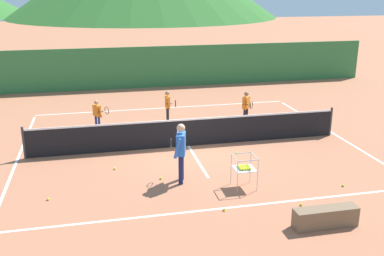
{
  "coord_description": "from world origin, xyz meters",
  "views": [
    {
      "loc": [
        -3.0,
        -14.03,
        5.25
      ],
      "look_at": [
        -0.1,
        -1.03,
        0.98
      ],
      "focal_mm": 41.67,
      "sensor_mm": 36.0,
      "label": 1
    }
  ],
  "objects_px": {
    "student_2": "(246,105)",
    "tennis_ball_1": "(236,153)",
    "tennis_ball_3": "(224,210)",
    "courtside_bench": "(325,217)",
    "tennis_ball_5": "(301,204)",
    "tennis_ball_6": "(115,169)",
    "ball_cart": "(244,168)",
    "tennis_ball_4": "(48,199)",
    "tennis_ball_0": "(161,178)",
    "student_0": "(97,113)",
    "tennis_ball_2": "(343,185)",
    "instructor": "(181,147)",
    "tennis_net": "(188,132)",
    "student_1": "(168,104)"
  },
  "relations": [
    {
      "from": "tennis_ball_4",
      "to": "ball_cart",
      "type": "bearing_deg",
      "value": -3.85
    },
    {
      "from": "ball_cart",
      "to": "tennis_ball_6",
      "type": "relative_size",
      "value": 13.22
    },
    {
      "from": "ball_cart",
      "to": "student_2",
      "type": "bearing_deg",
      "value": 70.35
    },
    {
      "from": "tennis_ball_0",
      "to": "ball_cart",
      "type": "bearing_deg",
      "value": -25.4
    },
    {
      "from": "tennis_ball_3",
      "to": "courtside_bench",
      "type": "bearing_deg",
      "value": -30.54
    },
    {
      "from": "tennis_ball_1",
      "to": "tennis_ball_5",
      "type": "bearing_deg",
      "value": -83.01
    },
    {
      "from": "student_2",
      "to": "tennis_ball_4",
      "type": "xyz_separation_m",
      "value": [
        -7.13,
        -5.2,
        -0.75
      ]
    },
    {
      "from": "courtside_bench",
      "to": "ball_cart",
      "type": "bearing_deg",
      "value": 115.69
    },
    {
      "from": "student_0",
      "to": "tennis_ball_0",
      "type": "bearing_deg",
      "value": -71.59
    },
    {
      "from": "tennis_ball_2",
      "to": "tennis_ball_5",
      "type": "xyz_separation_m",
      "value": [
        -1.62,
        -0.78,
        0.0
      ]
    },
    {
      "from": "tennis_ball_2",
      "to": "tennis_ball_1",
      "type": "bearing_deg",
      "value": 124.7
    },
    {
      "from": "tennis_net",
      "to": "tennis_ball_5",
      "type": "distance_m",
      "value": 5.22
    },
    {
      "from": "student_2",
      "to": "tennis_ball_2",
      "type": "relative_size",
      "value": 19.21
    },
    {
      "from": "tennis_ball_3",
      "to": "tennis_net",
      "type": "bearing_deg",
      "value": 88.64
    },
    {
      "from": "student_2",
      "to": "tennis_ball_2",
      "type": "bearing_deg",
      "value": -83.49
    },
    {
      "from": "tennis_ball_6",
      "to": "instructor",
      "type": "bearing_deg",
      "value": -35.17
    },
    {
      "from": "tennis_ball_2",
      "to": "tennis_ball_0",
      "type": "bearing_deg",
      "value": 162.03
    },
    {
      "from": "instructor",
      "to": "tennis_ball_4",
      "type": "distance_m",
      "value": 3.7
    },
    {
      "from": "tennis_ball_5",
      "to": "tennis_ball_6",
      "type": "relative_size",
      "value": 1.0
    },
    {
      "from": "student_1",
      "to": "ball_cart",
      "type": "distance_m",
      "value": 6.42
    },
    {
      "from": "tennis_ball_3",
      "to": "tennis_ball_5",
      "type": "relative_size",
      "value": 1.0
    },
    {
      "from": "student_2",
      "to": "tennis_ball_6",
      "type": "distance_m",
      "value": 6.47
    },
    {
      "from": "tennis_net",
      "to": "student_0",
      "type": "bearing_deg",
      "value": 141.38
    },
    {
      "from": "instructor",
      "to": "student_2",
      "type": "distance_m",
      "value": 6.0
    },
    {
      "from": "student_0",
      "to": "tennis_ball_5",
      "type": "relative_size",
      "value": 17.52
    },
    {
      "from": "student_0",
      "to": "student_1",
      "type": "relative_size",
      "value": 0.92
    },
    {
      "from": "student_1",
      "to": "tennis_ball_4",
      "type": "bearing_deg",
      "value": -124.61
    },
    {
      "from": "student_2",
      "to": "tennis_ball_2",
      "type": "xyz_separation_m",
      "value": [
        0.7,
        -6.1,
        -0.75
      ]
    },
    {
      "from": "instructor",
      "to": "student_1",
      "type": "distance_m",
      "value": 5.64
    },
    {
      "from": "student_0",
      "to": "tennis_ball_3",
      "type": "xyz_separation_m",
      "value": [
        2.86,
        -7.07,
        -0.68
      ]
    },
    {
      "from": "tennis_ball_1",
      "to": "tennis_ball_6",
      "type": "bearing_deg",
      "value": -173.19
    },
    {
      "from": "ball_cart",
      "to": "tennis_ball_3",
      "type": "height_order",
      "value": "ball_cart"
    },
    {
      "from": "tennis_net",
      "to": "tennis_ball_4",
      "type": "distance_m",
      "value": 5.42
    },
    {
      "from": "tennis_ball_3",
      "to": "courtside_bench",
      "type": "xyz_separation_m",
      "value": [
        2.03,
        -1.2,
        0.2
      ]
    },
    {
      "from": "student_0",
      "to": "tennis_ball_6",
      "type": "height_order",
      "value": "student_0"
    },
    {
      "from": "instructor",
      "to": "tennis_ball_2",
      "type": "xyz_separation_m",
      "value": [
        4.27,
        -1.29,
        -0.98
      ]
    },
    {
      "from": "student_2",
      "to": "tennis_ball_1",
      "type": "xyz_separation_m",
      "value": [
        -1.39,
        -3.09,
        -0.75
      ]
    },
    {
      "from": "instructor",
      "to": "tennis_ball_6",
      "type": "relative_size",
      "value": 24.93
    },
    {
      "from": "student_1",
      "to": "tennis_ball_2",
      "type": "height_order",
      "value": "student_1"
    },
    {
      "from": "tennis_ball_5",
      "to": "student_0",
      "type": "bearing_deg",
      "value": 123.62
    },
    {
      "from": "student_0",
      "to": "tennis_ball_0",
      "type": "height_order",
      "value": "student_0"
    },
    {
      "from": "student_2",
      "to": "tennis_ball_1",
      "type": "relative_size",
      "value": 19.21
    },
    {
      "from": "tennis_net",
      "to": "tennis_ball_4",
      "type": "xyz_separation_m",
      "value": [
        -4.36,
        -3.18,
        -0.47
      ]
    },
    {
      "from": "ball_cart",
      "to": "tennis_ball_5",
      "type": "xyz_separation_m",
      "value": [
        1.06,
        -1.33,
        -0.55
      ]
    },
    {
      "from": "instructor",
      "to": "tennis_ball_6",
      "type": "bearing_deg",
      "value": 144.83
    },
    {
      "from": "tennis_ball_1",
      "to": "tennis_ball_2",
      "type": "distance_m",
      "value": 3.66
    },
    {
      "from": "ball_cart",
      "to": "tennis_ball_4",
      "type": "bearing_deg",
      "value": 176.15
    },
    {
      "from": "tennis_net",
      "to": "instructor",
      "type": "height_order",
      "value": "instructor"
    },
    {
      "from": "tennis_ball_4",
      "to": "tennis_ball_1",
      "type": "bearing_deg",
      "value": 20.24
    },
    {
      "from": "tennis_net",
      "to": "student_2",
      "type": "height_order",
      "value": "student_2"
    }
  ]
}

